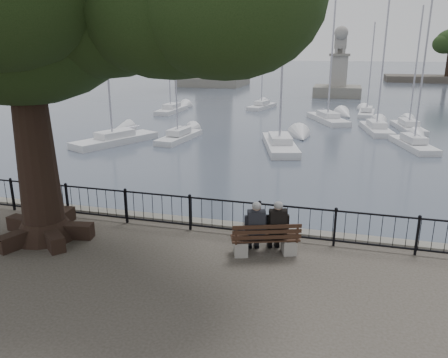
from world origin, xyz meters
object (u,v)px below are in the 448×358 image
(person_left, at_px, (255,229))
(lion_monument, at_px, (338,79))
(bench, at_px, (265,243))
(lighthouse, at_px, (214,2))
(person_right, at_px, (276,228))

(person_left, xyz_separation_m, lion_monument, (0.92, 48.40, 0.49))
(bench, bearing_deg, lighthouse, 107.73)
(person_right, distance_m, lion_monument, 48.23)
(lighthouse, distance_m, lion_monument, 25.69)
(bench, bearing_deg, person_left, 177.61)
(lighthouse, xyz_separation_m, lion_monument, (20.00, -12.06, -10.71))
(bench, xyz_separation_m, lighthouse, (-19.34, 60.48, 11.54))
(bench, height_order, person_right, person_right)
(bench, distance_m, lighthouse, 64.54)
(bench, bearing_deg, lion_monument, 89.22)
(bench, xyz_separation_m, person_left, (-0.26, 0.01, 0.34))
(lion_monument, bearing_deg, person_right, -90.49)
(person_left, bearing_deg, lighthouse, 107.51)
(person_left, relative_size, person_right, 1.00)
(person_right, relative_size, lion_monument, 0.17)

